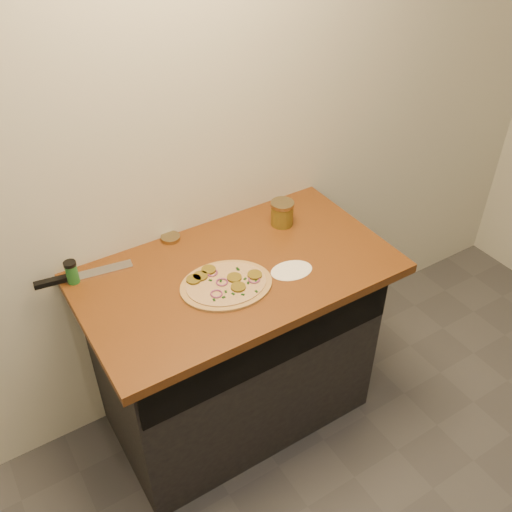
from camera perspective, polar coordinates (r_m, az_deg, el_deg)
cabinet at (r=2.51m, az=-2.09°, el=-9.16°), size 1.10×0.60×0.86m
countertop at (r=2.18m, az=-1.96°, el=-1.61°), size 1.20×0.70×0.04m
pizza at (r=2.09m, az=-3.03°, el=-2.81°), size 0.40×0.40×0.02m
chefs_knife at (r=2.22m, az=-17.64°, el=-1.97°), size 0.36×0.09×0.02m
mason_jar_lid at (r=2.34m, az=-8.54°, el=1.82°), size 0.08×0.08×0.02m
salsa_jar at (r=2.38m, az=2.63°, el=4.31°), size 0.10×0.10×0.11m
spice_shaker at (r=2.18m, az=-17.95°, el=-1.54°), size 0.05×0.05×0.09m
flour_spill at (r=2.16m, az=3.57°, el=-1.45°), size 0.19×0.19×0.00m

